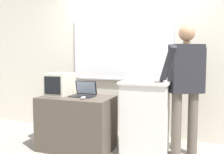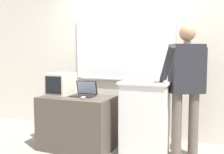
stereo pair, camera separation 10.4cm
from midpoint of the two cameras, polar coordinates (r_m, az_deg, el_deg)
back_wall at (r=4.03m, az=5.91°, el=6.05°), size 6.40×0.17×2.80m
lectern_podium at (r=3.27m, az=8.95°, el=-9.65°), size 0.64×0.54×0.99m
side_desk at (r=3.48m, az=-7.47°, el=-10.82°), size 1.02×0.61×0.76m
person_presenter at (r=3.23m, az=18.28°, el=-0.93°), size 0.59×0.70×1.73m
laptop at (r=3.43m, az=-5.69°, el=-3.51°), size 0.33×0.26×0.21m
wireless_keyboard at (r=3.12m, az=8.78°, el=-0.95°), size 0.41×0.13×0.02m
computer_mouse_by_laptop at (r=3.20m, az=-6.02°, el=-4.94°), size 0.06×0.10×0.03m
computer_mouse_by_keyboard at (r=3.09m, az=13.49°, el=-0.96°), size 0.06×0.10×0.03m
crt_monitor at (r=3.61m, az=-11.35°, el=-1.59°), size 0.32×0.40×0.32m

